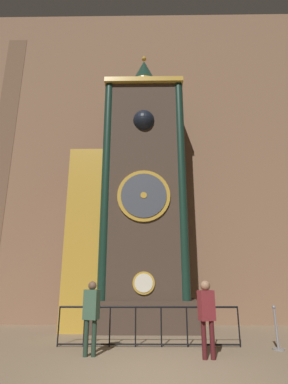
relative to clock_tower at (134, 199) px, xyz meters
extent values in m
plane|color=#847056|center=(0.60, -5.02, -4.57)|extent=(28.00, 28.00, 0.00)
cube|color=#846047|center=(0.60, 1.58, 2.80)|extent=(24.00, 0.30, 14.74)
cube|color=brown|center=(-6.00, 1.47, 2.07)|extent=(0.90, 0.12, 13.27)
cube|color=#423328|center=(0.38, 0.03, -4.07)|extent=(3.59, 1.61, 1.00)
cube|color=#423328|center=(0.38, 0.03, 0.60)|extent=(2.87, 1.40, 8.33)
cube|color=gold|center=(0.38, -0.07, 4.66)|extent=(3.10, 1.54, 0.20)
cylinder|color=gold|center=(0.38, -0.70, -3.02)|extent=(0.72, 0.05, 0.72)
cylinder|color=silver|center=(0.38, -0.73, -3.02)|extent=(0.59, 0.03, 0.59)
cylinder|color=gold|center=(0.38, -0.70, -0.07)|extent=(1.87, 0.07, 1.87)
cylinder|color=#3D424C|center=(0.38, -0.74, -0.07)|extent=(1.61, 0.04, 1.61)
cylinder|color=gold|center=(0.38, -0.76, -0.07)|extent=(0.22, 0.03, 0.22)
cube|color=black|center=(0.38, -0.18, 2.93)|extent=(1.04, 0.42, 1.04)
sphere|color=black|center=(0.38, -0.60, 2.93)|extent=(0.83, 0.83, 0.83)
cylinder|color=#142D23|center=(-0.99, -0.57, 0.60)|extent=(0.32, 0.32, 8.33)
cylinder|color=#142D23|center=(1.75, -0.57, 0.60)|extent=(0.32, 0.32, 8.33)
cylinder|color=gold|center=(0.38, 0.03, 4.91)|extent=(1.11, 1.11, 0.30)
cone|color=#163227|center=(0.38, 0.03, 5.63)|extent=(1.05, 1.05, 1.14)
sphere|color=gold|center=(0.38, 0.03, 6.32)|extent=(0.20, 0.20, 0.20)
cube|color=maroon|center=(-1.73, 0.08, -1.38)|extent=(1.24, 1.19, 6.37)
cube|color=gold|center=(-1.73, -0.53, -1.38)|extent=(1.30, 0.06, 6.37)
cylinder|color=black|center=(-1.83, -2.37, -4.08)|extent=(0.04, 0.04, 0.98)
cylinder|color=black|center=(-1.16, -2.37, -4.08)|extent=(0.04, 0.04, 0.98)
cylinder|color=black|center=(-0.48, -2.37, -4.08)|extent=(0.04, 0.04, 0.98)
cylinder|color=black|center=(0.19, -2.37, -4.08)|extent=(0.04, 0.04, 0.98)
cylinder|color=black|center=(0.86, -2.37, -4.08)|extent=(0.04, 0.04, 0.98)
cylinder|color=black|center=(1.54, -2.37, -4.08)|extent=(0.04, 0.04, 0.98)
cylinder|color=black|center=(2.21, -2.37, -4.08)|extent=(0.04, 0.04, 0.98)
cylinder|color=black|center=(2.88, -2.37, -4.08)|extent=(0.04, 0.04, 0.98)
cylinder|color=black|center=(0.53, -2.37, -3.61)|extent=(4.71, 0.05, 0.05)
cylinder|color=black|center=(0.53, -2.37, -4.51)|extent=(4.71, 0.04, 0.04)
cylinder|color=#213427|center=(-0.90, -3.39, -4.18)|extent=(0.11, 0.11, 0.78)
cylinder|color=#213427|center=(-0.72, -3.39, -4.18)|extent=(0.11, 0.11, 0.78)
cube|color=#385642|center=(-0.81, -3.39, -3.46)|extent=(0.39, 0.31, 0.66)
sphere|color=brown|center=(-0.81, -3.39, -3.04)|extent=(0.20, 0.20, 0.20)
cylinder|color=#461518|center=(1.75, -3.61, -4.18)|extent=(0.11, 0.11, 0.78)
cylinder|color=#461518|center=(1.93, -3.61, -4.18)|extent=(0.11, 0.11, 0.78)
cube|color=maroon|center=(1.84, -3.61, -3.46)|extent=(0.39, 0.31, 0.65)
sphere|color=#8C664C|center=(1.84, -3.61, -3.04)|extent=(0.23, 0.23, 0.23)
cylinder|color=gray|center=(3.73, -2.67, -4.55)|extent=(0.28, 0.28, 0.04)
cylinder|color=gray|center=(3.73, -2.67, -4.09)|extent=(0.06, 0.06, 0.95)
sphere|color=gray|center=(3.73, -2.67, -3.58)|extent=(0.09, 0.09, 0.09)
camera|label=1|loc=(0.53, -10.85, -2.88)|focal=28.00mm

